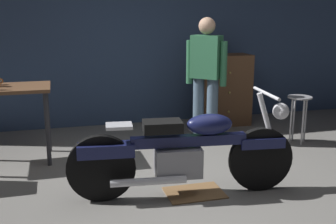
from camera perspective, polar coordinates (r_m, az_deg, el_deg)
ground_plane at (r=4.16m, az=2.90°, el=-10.92°), size 12.00×12.00×0.00m
back_wall at (r=6.51m, az=-4.79°, el=11.98°), size 8.00×0.12×3.10m
motorcycle at (r=3.93m, az=2.39°, el=-5.38°), size 2.18×0.60×1.00m
person_standing at (r=5.51m, az=5.27°, el=5.16°), size 0.45×0.42×1.67m
shop_stool at (r=5.79m, az=17.68°, el=0.69°), size 0.32×0.32×0.64m
wooden_dresser at (r=6.51m, az=7.67°, el=3.05°), size 0.80×0.47×1.10m
drip_tray at (r=4.13m, az=3.68°, el=-11.06°), size 0.56×0.40×0.01m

